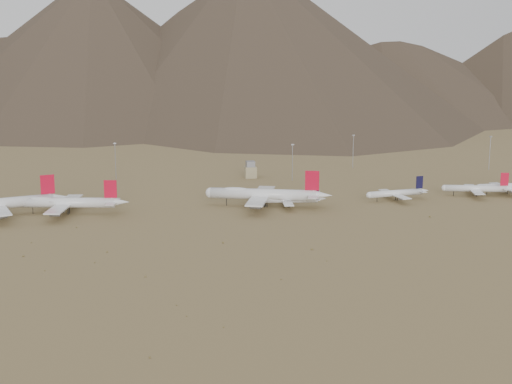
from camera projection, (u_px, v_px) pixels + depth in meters
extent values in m
plane|color=olive|center=(235.00, 218.00, 386.76)|extent=(3000.00, 3000.00, 0.00)
cone|color=silver|center=(59.00, 197.00, 403.87)|extent=(11.78, 8.33, 5.50)
cube|color=silver|center=(50.00, 198.00, 401.72)|extent=(11.01, 21.26, 0.37)
cube|color=red|center=(47.00, 184.00, 399.63)|extent=(7.52, 2.73, 10.84)
cylinder|color=black|center=(0.00, 212.00, 391.97)|extent=(0.49, 0.49, 4.14)
cylinder|color=black|center=(1.00, 213.00, 389.31)|extent=(0.49, 0.49, 4.14)
cylinder|color=slate|center=(1.00, 216.00, 371.09)|extent=(6.46, 4.33, 2.75)
cylinder|color=silver|center=(66.00, 203.00, 395.25)|extent=(54.12, 15.95, 5.59)
sphere|color=silver|center=(18.00, 202.00, 395.52)|extent=(5.47, 5.47, 5.47)
cone|color=silver|center=(121.00, 202.00, 394.86)|extent=(10.52, 6.82, 5.03)
cube|color=silver|center=(64.00, 204.00, 395.43)|extent=(18.08, 50.29, 0.70)
cube|color=silver|center=(113.00, 202.00, 394.88)|extent=(8.42, 19.42, 0.34)
cube|color=red|center=(110.00, 189.00, 393.46)|extent=(6.99, 1.85, 9.91)
cylinder|color=black|center=(33.00, 211.00, 396.37)|extent=(0.36, 0.36, 3.78)
cylinder|color=black|center=(69.00, 210.00, 397.54)|extent=(0.45, 0.45, 3.78)
cylinder|color=black|center=(68.00, 211.00, 394.80)|extent=(0.45, 0.45, 3.78)
ellipsoid|color=silver|center=(41.00, 200.00, 395.08)|extent=(17.78, 7.46, 3.35)
cylinder|color=slate|center=(69.00, 203.00, 405.41)|extent=(5.79, 3.51, 2.51)
cylinder|color=slate|center=(60.00, 210.00, 385.99)|extent=(5.79, 3.51, 2.51)
cylinder|color=slate|center=(73.00, 199.00, 414.16)|extent=(5.79, 3.51, 2.51)
cylinder|color=slate|center=(55.00, 214.00, 377.24)|extent=(5.79, 3.51, 2.51)
cylinder|color=silver|center=(263.00, 194.00, 413.13)|extent=(60.46, 26.12, 6.38)
sphere|color=silver|center=(211.00, 193.00, 417.55)|extent=(6.25, 6.25, 6.25)
cone|color=silver|center=(323.00, 195.00, 408.08)|extent=(12.38, 9.05, 5.74)
cube|color=silver|center=(261.00, 196.00, 413.50)|extent=(27.75, 56.73, 0.80)
cube|color=silver|center=(314.00, 195.00, 408.76)|extent=(12.25, 22.14, 0.38)
cube|color=red|center=(312.00, 181.00, 407.31)|extent=(7.78, 3.15, 11.32)
cylinder|color=black|center=(227.00, 202.00, 417.29)|extent=(0.41, 0.41, 4.32)
cylinder|color=black|center=(265.00, 203.00, 415.56)|extent=(0.51, 0.51, 4.32)
cylinder|color=black|center=(265.00, 204.00, 412.47)|extent=(0.51, 0.51, 4.32)
ellipsoid|color=silver|center=(236.00, 190.00, 415.08)|extent=(20.24, 10.95, 3.83)
cylinder|color=slate|center=(264.00, 195.00, 424.79)|extent=(6.77, 4.72, 2.87)
cylinder|color=slate|center=(258.00, 203.00, 402.84)|extent=(6.77, 4.72, 2.87)
cylinder|color=slate|center=(266.00, 191.00, 434.66)|extent=(6.77, 4.72, 2.87)
cylinder|color=slate|center=(255.00, 206.00, 392.96)|extent=(6.77, 4.72, 2.87)
cylinder|color=silver|center=(288.00, 200.00, 413.28)|extent=(34.71, 8.11, 3.75)
sphere|color=silver|center=(258.00, 200.00, 412.31)|extent=(3.67, 3.67, 3.67)
cone|color=silver|center=(321.00, 199.00, 414.30)|extent=(6.59, 4.14, 3.37)
cube|color=silver|center=(287.00, 201.00, 413.35)|extent=(9.24, 30.05, 0.47)
cube|color=silver|center=(316.00, 199.00, 414.13)|extent=(4.51, 11.55, 0.22)
cube|color=black|center=(315.00, 190.00, 413.06)|extent=(4.49, 0.91, 7.40)
cylinder|color=black|center=(267.00, 205.00, 413.23)|extent=(0.39, 0.39, 2.56)
cylinder|color=black|center=(289.00, 205.00, 414.86)|extent=(0.49, 0.49, 2.56)
cylinder|color=black|center=(289.00, 205.00, 413.03)|extent=(0.49, 0.49, 2.56)
cylinder|color=slate|center=(285.00, 199.00, 421.64)|extent=(3.64, 2.11, 1.69)
cylinder|color=slate|center=(288.00, 205.00, 405.43)|extent=(3.64, 2.11, 1.69)
cylinder|color=silver|center=(396.00, 193.00, 431.07)|extent=(35.68, 8.88, 3.85)
sphere|color=silver|center=(369.00, 195.00, 425.47)|extent=(3.78, 3.78, 3.78)
cone|color=silver|center=(424.00, 191.00, 437.29)|extent=(6.82, 4.34, 3.47)
cube|color=silver|center=(394.00, 194.00, 430.96)|extent=(9.96, 30.92, 0.48)
cube|color=silver|center=(420.00, 191.00, 436.37)|extent=(4.81, 11.90, 0.23)
cube|color=black|center=(420.00, 182.00, 435.09)|extent=(4.62, 1.00, 7.61)
cylinder|color=black|center=(377.00, 200.00, 427.79)|extent=(0.41, 0.41, 2.64)
cylinder|color=black|center=(396.00, 198.00, 432.83)|extent=(0.51, 0.51, 2.64)
cylinder|color=black|center=(397.00, 199.00, 431.04)|extent=(0.51, 0.51, 2.64)
cylinder|color=slate|center=(387.00, 193.00, 439.06)|extent=(3.76, 2.22, 1.73)
cylinder|color=slate|center=(402.00, 198.00, 423.25)|extent=(3.76, 2.22, 1.73)
cylinder|color=silver|center=(475.00, 188.00, 443.98)|extent=(37.57, 13.72, 4.10)
sphere|color=silver|center=(445.00, 188.00, 445.40)|extent=(4.02, 4.02, 4.02)
cone|color=silver|center=(510.00, 188.00, 442.34)|extent=(7.53, 5.32, 3.69)
cube|color=silver|center=(474.00, 189.00, 444.16)|extent=(14.20, 32.86, 0.51)
cube|color=silver|center=(505.00, 188.00, 442.55)|extent=(6.46, 12.77, 0.25)
cube|color=red|center=(505.00, 179.00, 441.47)|extent=(4.84, 1.62, 8.10)
cylinder|color=black|center=(454.00, 194.00, 445.66)|extent=(0.43, 0.43, 2.81)
cylinder|color=black|center=(476.00, 194.00, 445.62)|extent=(0.54, 0.54, 2.81)
cylinder|color=black|center=(477.00, 194.00, 443.61)|extent=(0.54, 0.54, 2.81)
cylinder|color=slate|center=(471.00, 188.00, 453.23)|extent=(4.13, 2.76, 1.85)
cylinder|color=slate|center=(477.00, 194.00, 435.50)|extent=(4.13, 2.76, 1.85)
cylinder|color=silver|center=(506.00, 186.00, 451.38)|extent=(36.93, 4.78, 4.00)
sphere|color=silver|center=(479.00, 187.00, 448.44)|extent=(3.92, 3.92, 3.92)
cube|color=silver|center=(505.00, 187.00, 451.38)|extent=(6.56, 31.70, 0.50)
cylinder|color=black|center=(487.00, 192.00, 449.99)|extent=(0.42, 0.42, 2.74)
cylinder|color=black|center=(506.00, 191.00, 453.13)|extent=(0.53, 0.53, 2.74)
cylinder|color=black|center=(508.00, 192.00, 451.20)|extent=(0.53, 0.53, 2.74)
cylinder|color=slate|center=(498.00, 186.00, 460.13)|extent=(3.72, 1.88, 1.80)
cylinder|color=slate|center=(512.00, 192.00, 443.02)|extent=(3.72, 1.88, 1.80)
cube|color=#9A8D68|center=(250.00, 172.00, 506.98)|extent=(8.00, 8.00, 8.00)
cube|color=slate|center=(250.00, 164.00, 505.79)|extent=(6.00, 6.00, 4.00)
cylinder|color=gray|center=(115.00, 161.00, 501.00)|extent=(0.50, 0.50, 25.00)
cube|color=gray|center=(115.00, 143.00, 498.46)|extent=(2.00, 0.60, 0.80)
cylinder|color=gray|center=(292.00, 163.00, 494.46)|extent=(0.50, 0.50, 25.00)
cube|color=gray|center=(293.00, 145.00, 491.92)|extent=(2.00, 0.60, 0.80)
cylinder|color=gray|center=(353.00, 152.00, 547.44)|extent=(0.50, 0.50, 25.00)
cube|color=gray|center=(354.00, 135.00, 544.90)|extent=(2.00, 0.60, 0.80)
cylinder|color=gray|center=(490.00, 153.00, 538.94)|extent=(0.50, 0.50, 25.00)
cube|color=gray|center=(491.00, 137.00, 536.40)|extent=(2.00, 0.60, 0.80)
ellipsoid|color=olive|center=(224.00, 327.00, 235.54)|extent=(0.58, 0.58, 0.37)
ellipsoid|color=olive|center=(23.00, 256.00, 315.66)|extent=(0.99, 0.99, 0.52)
ellipsoid|color=olive|center=(45.00, 271.00, 295.32)|extent=(0.63, 0.63, 0.38)
ellipsoid|color=olive|center=(327.00, 261.00, 308.60)|extent=(0.51, 0.51, 0.33)
ellipsoid|color=olive|center=(145.00, 277.00, 287.50)|extent=(0.82, 0.82, 0.41)
ellipsoid|color=olive|center=(76.00, 227.00, 366.41)|extent=(0.76, 0.76, 0.59)
ellipsoid|color=olive|center=(176.00, 305.00, 255.51)|extent=(0.58, 0.58, 0.37)
ellipsoid|color=olive|center=(95.00, 263.00, 306.27)|extent=(0.55, 0.55, 0.46)
ellipsoid|color=olive|center=(31.00, 243.00, 337.58)|extent=(0.61, 0.61, 0.39)
ellipsoid|color=olive|center=(430.00, 216.00, 389.20)|extent=(1.09, 1.09, 0.82)
ellipsoid|color=olive|center=(107.00, 252.00, 322.22)|extent=(0.88, 0.88, 0.55)
ellipsoid|color=olive|center=(187.00, 316.00, 245.07)|extent=(0.52, 0.52, 0.39)
ellipsoid|color=olive|center=(223.00, 243.00, 337.16)|extent=(0.91, 0.91, 0.78)
ellipsoid|color=olive|center=(150.00, 357.00, 212.44)|extent=(0.69, 0.69, 0.45)
ellipsoid|color=olive|center=(312.00, 249.00, 326.14)|extent=(1.09, 1.09, 0.72)
ellipsoid|color=olive|center=(281.00, 279.00, 284.19)|extent=(0.66, 0.66, 0.33)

